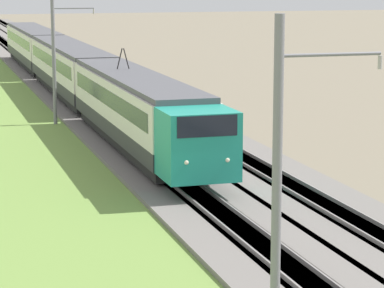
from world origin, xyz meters
TOP-DOWN VIEW (x-y plane):
  - ballast_main at (50.00, 0.00)m, footprint 240.00×4.40m
  - ballast_adjacent at (50.00, -4.12)m, footprint 240.00×4.40m
  - track_main at (50.00, 0.00)m, footprint 240.00×1.57m
  - track_adjacent at (50.00, -4.12)m, footprint 240.00×1.57m
  - passenger_train at (52.23, 0.00)m, footprint 64.76×2.95m
  - catenary_mast_near at (5.95, 2.63)m, footprint 0.22×2.56m
  - catenary_mast_mid at (40.74, 2.62)m, footprint 0.22×2.56m

SIDE VIEW (x-z plane):
  - ballast_main at x=50.00m, z-range 0.00..0.30m
  - ballast_adjacent at x=50.00m, z-range 0.00..0.30m
  - track_main at x=50.00m, z-range -0.07..0.38m
  - track_adjacent at x=50.00m, z-range -0.07..0.38m
  - passenger_train at x=52.23m, z-range -0.16..4.84m
  - catenary_mast_mid at x=40.74m, z-range 0.14..7.89m
  - catenary_mast_near at x=5.95m, z-range 0.14..8.08m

